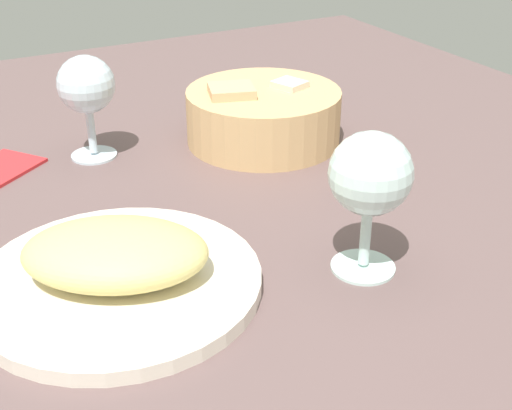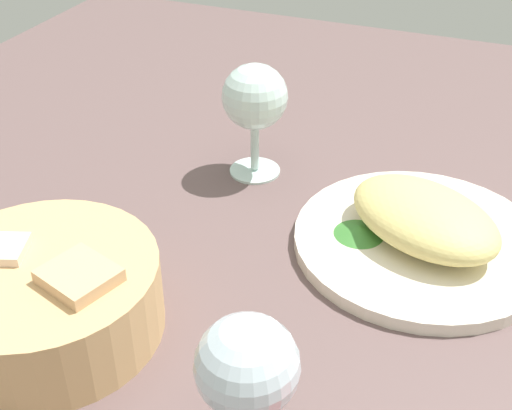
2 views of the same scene
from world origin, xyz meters
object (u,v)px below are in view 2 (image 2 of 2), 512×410
Objects in this scene: plate at (420,242)px; bread_basket at (46,297)px; wine_glass_far at (247,372)px; wine_glass_near at (255,101)px.

bread_basket reaches higher than plate.
wine_glass_far reaches higher than bread_basket.
wine_glass_far is (-20.81, 5.68, 5.18)cm from bread_basket.
plate is 1.28× the size of bread_basket.
bread_basket is (27.40, 23.57, 2.87)cm from plate.
wine_glass_near is 1.06× the size of wine_glass_far.
plate is 1.99× the size of wine_glass_far.
bread_basket is at bearing 40.70° from plate.
plate is at bearing 160.37° from wine_glass_near.
plate is 1.88× the size of wine_glass_near.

